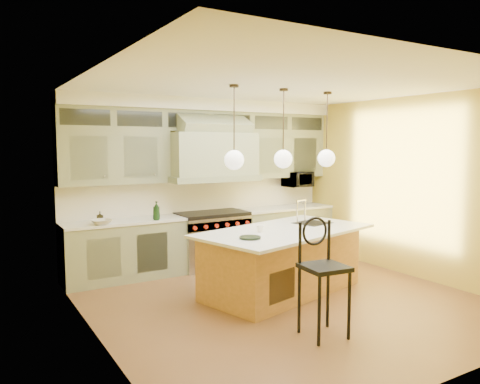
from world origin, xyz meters
TOP-DOWN VIEW (x-y plane):
  - floor at (0.00, 0.00)m, footprint 5.00×5.00m
  - ceiling at (0.00, 0.00)m, footprint 5.00×5.00m
  - wall_back at (0.00, 2.50)m, footprint 5.00×0.00m
  - wall_front at (0.00, -2.50)m, footprint 5.00×0.00m
  - wall_left at (-2.50, 0.00)m, footprint 0.00×5.00m
  - wall_right at (2.50, 0.00)m, footprint 0.00×5.00m
  - back_cabinetry at (0.00, 2.23)m, footprint 5.00×0.77m
  - range at (0.00, 2.14)m, footprint 1.20×0.74m
  - kitchen_island at (0.21, 0.36)m, footprint 2.84×1.95m
  - counter_stool at (-0.33, -1.12)m, footprint 0.50×0.50m
  - microwave at (1.95, 2.25)m, footprint 0.54×0.37m
  - oil_bottle_a at (-1.10, 1.92)m, footprint 0.13×0.13m
  - oil_bottle_b at (-1.92, 2.15)m, footprint 0.09×0.09m
  - fruit_bowl at (-1.95, 1.97)m, footprint 0.33×0.33m
  - cup at (-0.20, 0.33)m, footprint 0.11×0.11m
  - pendant_left at (-0.60, 0.36)m, footprint 0.26×0.26m
  - pendant_center at (0.20, 0.36)m, footprint 0.26×0.26m
  - pendant_right at (1.00, 0.36)m, footprint 0.26×0.26m

SIDE VIEW (x-z plane):
  - floor at x=0.00m, z-range 0.00..0.00m
  - kitchen_island at x=0.21m, z-range -0.20..1.15m
  - range at x=0.00m, z-range 0.01..0.97m
  - counter_stool at x=-0.33m, z-range 0.10..1.41m
  - cup at x=-0.20m, z-range 0.92..1.02m
  - fruit_bowl at x=-1.95m, z-range 0.94..1.01m
  - oil_bottle_b at x=-1.92m, z-range 0.94..1.11m
  - oil_bottle_a at x=-1.10m, z-range 0.94..1.24m
  - back_cabinetry at x=0.00m, z-range -0.02..2.88m
  - microwave at x=1.95m, z-range 1.30..1.60m
  - wall_back at x=0.00m, z-range -1.05..3.95m
  - wall_front at x=0.00m, z-range -1.05..3.95m
  - wall_left at x=-2.50m, z-range -1.05..3.95m
  - wall_right at x=2.50m, z-range -1.05..3.95m
  - pendant_left at x=-0.60m, z-range 1.39..2.50m
  - pendant_center at x=0.20m, z-range 1.39..2.50m
  - pendant_right at x=1.00m, z-range 1.39..2.50m
  - ceiling at x=0.00m, z-range 2.90..2.90m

